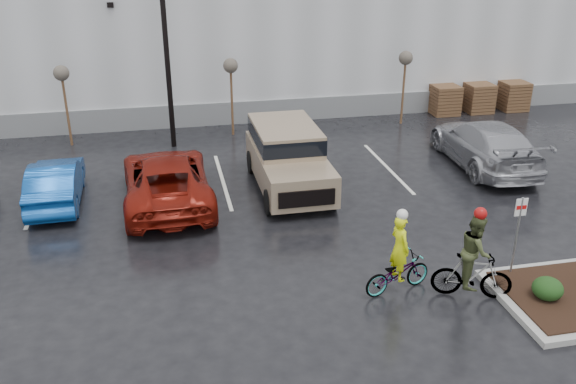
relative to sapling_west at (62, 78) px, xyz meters
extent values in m
plane|color=black|center=(8.00, -13.00, -2.73)|extent=(120.00, 120.00, 0.00)
cube|color=#B9BCBF|center=(8.00, 9.00, 0.77)|extent=(60.00, 15.00, 7.00)
cube|color=slate|center=(8.00, 1.45, -2.23)|extent=(60.00, 0.12, 1.00)
cylinder|color=black|center=(4.00, -1.00, 1.77)|extent=(0.20, 0.20, 9.00)
cylinder|color=brown|center=(0.00, 0.00, -1.33)|extent=(0.10, 0.10, 2.80)
sphere|color=#524B42|center=(0.00, 0.00, 0.17)|extent=(0.60, 0.60, 0.60)
cylinder|color=brown|center=(6.50, 0.00, -1.33)|extent=(0.10, 0.10, 2.80)
sphere|color=#524B42|center=(6.50, 0.00, 0.17)|extent=(0.60, 0.60, 0.60)
cylinder|color=brown|center=(14.00, 0.00, -1.33)|extent=(0.10, 0.10, 2.80)
sphere|color=#524B42|center=(14.00, 0.00, 0.17)|extent=(0.60, 0.60, 0.60)
cube|color=brown|center=(16.50, 1.00, -2.05)|extent=(1.20, 1.20, 1.35)
cube|color=brown|center=(18.20, 1.00, -2.05)|extent=(1.20, 1.20, 1.35)
cube|color=brown|center=(20.00, 1.00, -2.05)|extent=(1.20, 1.20, 1.35)
ellipsoid|color=#163312|center=(12.00, -14.00, -2.32)|extent=(0.70, 0.70, 0.52)
cylinder|color=gray|center=(11.80, -12.80, -1.63)|extent=(0.05, 0.05, 2.20)
cube|color=white|center=(11.80, -12.80, -0.78)|extent=(0.30, 0.02, 0.45)
cube|color=red|center=(11.80, -12.81, -0.78)|extent=(0.26, 0.02, 0.10)
imported|color=#0D4499|center=(0.20, -5.70, -2.05)|extent=(1.55, 4.17, 1.36)
imported|color=maroon|center=(3.62, -6.40, -1.94)|extent=(2.76, 5.71, 1.57)
imported|color=#A3A4AB|center=(14.98, -5.48, -1.90)|extent=(2.65, 5.86, 1.66)
imported|color=#3F3F44|center=(8.83, -12.74, -2.26)|extent=(1.88, 1.05, 0.93)
imported|color=#DEEF0D|center=(8.83, -12.74, -1.56)|extent=(0.53, 0.67, 1.63)
sphere|color=silver|center=(8.83, -12.74, -0.71)|extent=(0.27, 0.27, 0.27)
imported|color=#3F3F44|center=(10.43, -13.34, -2.17)|extent=(1.85, 1.14, 1.12)
imported|color=#3B4424|center=(10.43, -13.34, -1.50)|extent=(0.75, 0.97, 1.76)
sphere|color=#990C0C|center=(10.43, -13.34, -0.55)|extent=(0.29, 0.29, 0.29)
camera|label=1|loc=(3.67, -24.42, 5.34)|focal=38.00mm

